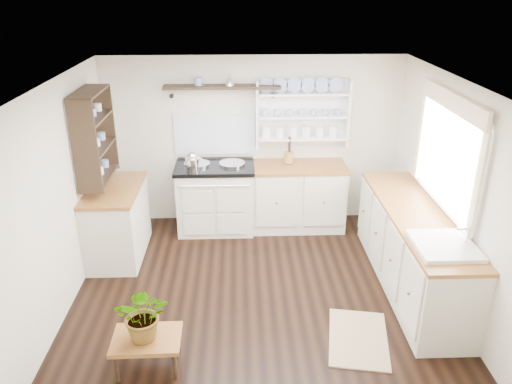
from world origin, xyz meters
TOP-DOWN VIEW (x-y plane):
  - floor at (0.00, 0.00)m, footprint 4.00×3.80m
  - wall_back at (0.00, 1.90)m, footprint 4.00×0.02m
  - wall_right at (2.00, 0.00)m, footprint 0.02×3.80m
  - wall_left at (-2.00, 0.00)m, footprint 0.02×3.80m
  - ceiling at (0.00, 0.00)m, footprint 4.00×3.80m
  - window at (1.95, 0.15)m, footprint 0.08×1.55m
  - aga_cooker at (-0.52, 1.57)m, footprint 1.04×0.72m
  - back_cabinets at (0.60, 1.60)m, footprint 1.27×0.63m
  - right_cabinets at (1.70, 0.10)m, footprint 0.62×2.43m
  - belfast_sink at (1.70, -0.65)m, footprint 0.55×0.60m
  - left_cabinets at (-1.70, 0.90)m, footprint 0.62×1.13m
  - plate_rack at (0.65, 1.86)m, footprint 1.20×0.22m
  - high_shelf at (-0.40, 1.78)m, footprint 1.50×0.29m
  - left_shelving at (-1.84, 0.90)m, footprint 0.28×0.80m
  - kettle at (-0.80, 1.45)m, footprint 0.18×0.18m
  - utensil_crock at (0.47, 1.68)m, footprint 0.13×0.13m
  - center_table at (-1.02, -1.12)m, footprint 0.60×0.44m
  - potted_plant at (-1.02, -1.12)m, footprint 0.45×0.40m
  - floor_rug at (0.93, -0.82)m, footprint 0.70×0.94m

SIDE VIEW (x-z plane):
  - floor at x=0.00m, z-range -0.01..0.01m
  - floor_rug at x=0.93m, z-range 0.00..0.02m
  - center_table at x=-1.02m, z-range 0.12..0.44m
  - right_cabinets at x=1.70m, z-range 0.01..0.91m
  - left_cabinets at x=-1.70m, z-range 0.01..0.91m
  - back_cabinets at x=0.60m, z-range 0.01..0.91m
  - aga_cooker at x=-0.52m, z-range -0.01..0.95m
  - potted_plant at x=-1.02m, z-range 0.32..0.82m
  - belfast_sink at x=1.70m, z-range 0.58..1.03m
  - utensil_crock at x=0.47m, z-range 0.91..1.06m
  - kettle at x=-0.80m, z-range 0.93..1.15m
  - wall_back at x=0.00m, z-range 0.00..2.30m
  - wall_right at x=2.00m, z-range 0.00..2.30m
  - wall_left at x=-2.00m, z-range 0.00..2.30m
  - left_shelving at x=-1.84m, z-range 1.02..2.08m
  - plate_rack at x=0.65m, z-range 1.11..2.01m
  - window at x=1.95m, z-range 0.95..2.17m
  - high_shelf at x=-0.40m, z-range 1.83..1.99m
  - ceiling at x=0.00m, z-range 2.29..2.30m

